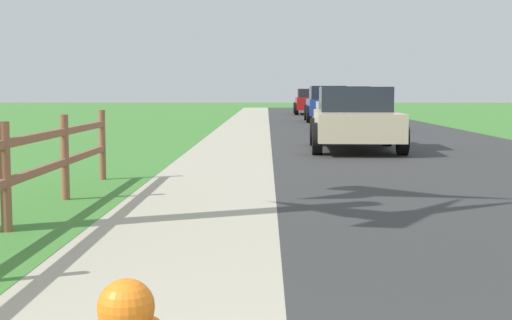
{
  "coord_description": "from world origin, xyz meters",
  "views": [
    {
      "loc": [
        -0.13,
        -1.53,
        1.44
      ],
      "look_at": [
        -0.25,
        6.99,
        0.63
      ],
      "focal_mm": 51.93,
      "sensor_mm": 36.0,
      "label": 1
    }
  ],
  "objects_px": {
    "parked_car_silver": "(343,108)",
    "parked_car_blue": "(327,103)",
    "parked_car_red": "(311,101)",
    "parked_suv_beige": "(355,119)"
  },
  "relations": [
    {
      "from": "parked_car_silver",
      "to": "parked_car_blue",
      "type": "xyz_separation_m",
      "value": [
        0.05,
        7.7,
        0.03
      ]
    },
    {
      "from": "parked_car_silver",
      "to": "parked_car_red",
      "type": "distance_m",
      "value": 18.24
    },
    {
      "from": "parked_suv_beige",
      "to": "parked_car_red",
      "type": "height_order",
      "value": "parked_car_red"
    },
    {
      "from": "parked_suv_beige",
      "to": "parked_car_red",
      "type": "bearing_deg",
      "value": 88.82
    },
    {
      "from": "parked_suv_beige",
      "to": "parked_car_silver",
      "type": "relative_size",
      "value": 1.01
    },
    {
      "from": "parked_suv_beige",
      "to": "parked_car_blue",
      "type": "relative_size",
      "value": 1.02
    },
    {
      "from": "parked_car_blue",
      "to": "parked_car_red",
      "type": "bearing_deg",
      "value": 90.56
    },
    {
      "from": "parked_suv_beige",
      "to": "parked_car_silver",
      "type": "bearing_deg",
      "value": 85.94
    },
    {
      "from": "parked_car_silver",
      "to": "parked_car_red",
      "type": "bearing_deg",
      "value": 90.18
    },
    {
      "from": "parked_car_silver",
      "to": "parked_car_red",
      "type": "xyz_separation_m",
      "value": [
        -0.06,
        18.24,
        -0.03
      ]
    }
  ]
}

